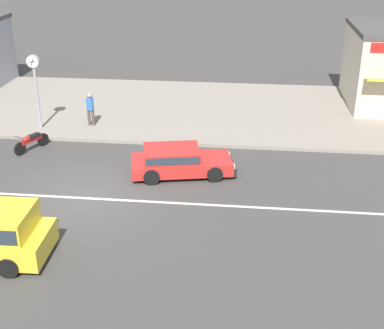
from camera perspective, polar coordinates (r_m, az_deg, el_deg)
ground_plane at (r=19.44m, az=-11.49°, el=-3.53°), size 160.00×160.00×0.00m
lane_centre_stripe at (r=19.44m, az=-11.49°, el=-3.52°), size 50.40×0.14×0.01m
kerb_strip at (r=28.55m, az=-5.49°, el=6.11°), size 68.00×10.00×0.15m
hatchback_red_1 at (r=20.62m, az=-1.50°, el=0.46°), size 4.20×2.43×1.10m
motorcycle_0 at (r=23.92m, az=-16.79°, el=2.40°), size 0.99×1.70×0.80m
street_clock at (r=25.49m, az=-16.43°, el=9.10°), size 0.59×0.22×3.45m
pedestrian_near_clock at (r=25.73m, az=-10.80°, el=6.06°), size 0.34×0.34×1.58m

